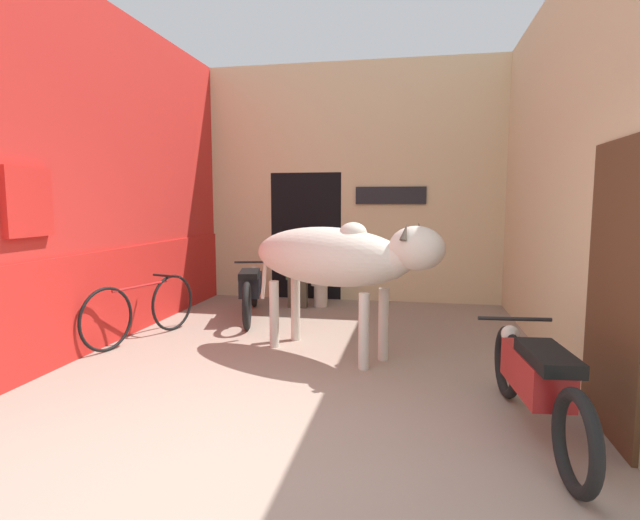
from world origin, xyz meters
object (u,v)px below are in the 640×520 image
at_px(bicycle, 142,309).
at_px(motorcycle_far, 251,288).
at_px(shopkeeper_seated, 299,268).
at_px(plastic_stool, 321,294).
at_px(motorcycle_near, 536,379).
at_px(cow, 336,258).

bearing_deg(bicycle, motorcycle_far, 57.25).
xyz_separation_m(shopkeeper_seated, plastic_stool, (0.35, 0.01, -0.42)).
bearing_deg(bicycle, motorcycle_near, -23.58).
distance_m(motorcycle_near, plastic_stool, 4.73).
bearing_deg(shopkeeper_seated, plastic_stool, 1.99).
bearing_deg(plastic_stool, shopkeeper_seated, -178.01).
height_order(motorcycle_near, shopkeeper_seated, shopkeeper_seated).
bearing_deg(shopkeeper_seated, cow, -68.49).
height_order(motorcycle_far, plastic_stool, motorcycle_far).
bearing_deg(cow, bicycle, 175.99).
xyz_separation_m(motorcycle_far, shopkeeper_seated, (0.51, 0.91, 0.19)).
relative_size(cow, shopkeeper_seated, 1.94).
bearing_deg(motorcycle_near, bicycle, 156.42).
distance_m(motorcycle_near, motorcycle_far, 4.50).
bearing_deg(shopkeeper_seated, bicycle, -121.39).
height_order(motorcycle_near, bicycle, bicycle).
bearing_deg(motorcycle_near, plastic_stool, 119.49).
bearing_deg(cow, shopkeeper_seated, 111.51).
xyz_separation_m(motorcycle_near, motorcycle_far, (-3.18, 3.18, 0.01)).
xyz_separation_m(cow, motorcycle_near, (1.69, -1.61, -0.65)).
height_order(cow, plastic_stool, cow).
bearing_deg(plastic_stool, bicycle, -127.07).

